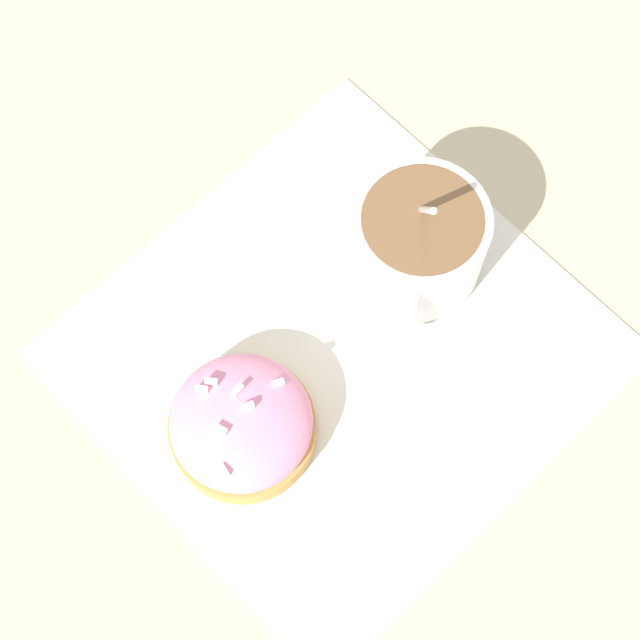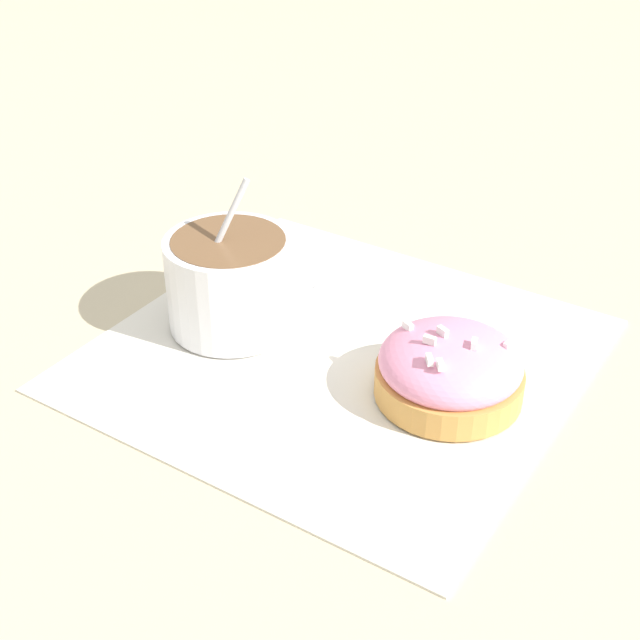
{
  "view_description": "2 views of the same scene",
  "coord_description": "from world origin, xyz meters",
  "views": [
    {
      "loc": [
        -0.15,
        -0.14,
        0.6
      ],
      "look_at": [
        -0.0,
        0.01,
        0.03
      ],
      "focal_mm": 60.0,
      "sensor_mm": 36.0,
      "label": 1
    },
    {
      "loc": [
        -0.24,
        0.37,
        0.31
      ],
      "look_at": [
        0.0,
        0.02,
        0.03
      ],
      "focal_mm": 50.0,
      "sensor_mm": 36.0,
      "label": 2
    }
  ],
  "objects": [
    {
      "name": "ground_plane",
      "position": [
        0.0,
        0.0,
        0.0
      ],
      "size": [
        3.0,
        3.0,
        0.0
      ],
      "primitive_type": "plane",
      "color": "#C6B793"
    },
    {
      "name": "paper_napkin",
      "position": [
        0.0,
        0.0,
        0.0
      ],
      "size": [
        0.28,
        0.27,
        0.0
      ],
      "color": "white",
      "rests_on": "ground_plane"
    },
    {
      "name": "coffee_cup",
      "position": [
        0.07,
        0.01,
        0.04
      ],
      "size": [
        0.09,
        0.08,
        0.1
      ],
      "color": "white",
      "rests_on": "paper_napkin"
    },
    {
      "name": "frosted_pastry",
      "position": [
        -0.07,
        0.0,
        0.02
      ],
      "size": [
        0.08,
        0.08,
        0.04
      ],
      "color": "#D19347",
      "rests_on": "paper_napkin"
    }
  ]
}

